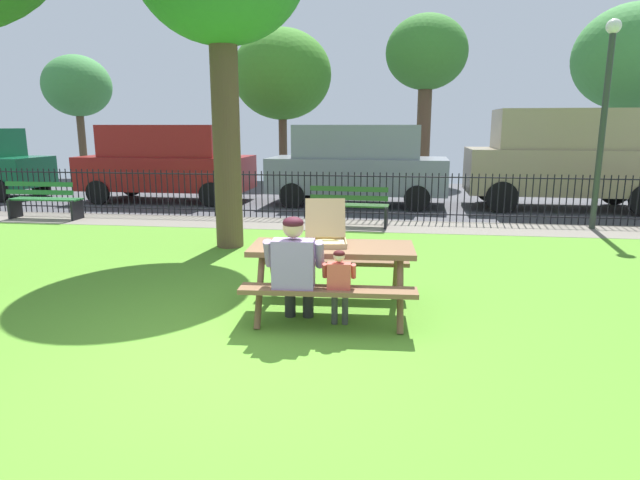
{
  "coord_description": "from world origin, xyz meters",
  "views": [
    {
      "loc": [
        1.39,
        -4.51,
        2.08
      ],
      "look_at": [
        0.57,
        1.6,
        0.75
      ],
      "focal_mm": 30.08,
      "sensor_mm": 36.0,
      "label": 1
    }
  ],
  "objects_px": {
    "adult_at_table": "(295,267)",
    "park_bench_center": "(350,207)",
    "child_at_table": "(339,281)",
    "far_tree_center": "(426,55)",
    "parked_car_left": "(167,161)",
    "far_tree_left": "(77,87)",
    "pizza_box_open": "(326,235)",
    "lamp_post_walkway": "(605,104)",
    "parked_car_center": "(358,163)",
    "pizza_slice_on_table": "(287,246)",
    "far_tree_midright": "(633,58)",
    "park_bench_left": "(44,201)",
    "parked_car_right": "(565,157)",
    "far_tree_midleft": "(282,75)",
    "picnic_table_foreground": "(332,261)"
  },
  "relations": [
    {
      "from": "far_tree_center",
      "to": "adult_at_table",
      "type": "bearing_deg",
      "value": -97.7
    },
    {
      "from": "pizza_slice_on_table",
      "to": "adult_at_table",
      "type": "relative_size",
      "value": 0.21
    },
    {
      "from": "far_tree_left",
      "to": "parked_car_left",
      "type": "bearing_deg",
      "value": -44.91
    },
    {
      "from": "child_at_table",
      "to": "far_tree_left",
      "type": "distance_m",
      "value": 19.44
    },
    {
      "from": "child_at_table",
      "to": "lamp_post_walkway",
      "type": "relative_size",
      "value": 0.21
    },
    {
      "from": "adult_at_table",
      "to": "parked_car_left",
      "type": "relative_size",
      "value": 0.26
    },
    {
      "from": "adult_at_table",
      "to": "park_bench_center",
      "type": "xyz_separation_m",
      "value": [
        0.1,
        5.76,
        -0.24
      ]
    },
    {
      "from": "pizza_slice_on_table",
      "to": "far_tree_midleft",
      "type": "xyz_separation_m",
      "value": [
        -3.05,
        14.67,
        3.12
      ]
    },
    {
      "from": "park_bench_left",
      "to": "park_bench_center",
      "type": "bearing_deg",
      "value": 0.0
    },
    {
      "from": "parked_car_right",
      "to": "far_tree_center",
      "type": "distance_m",
      "value": 7.64
    },
    {
      "from": "park_bench_left",
      "to": "picnic_table_foreground",
      "type": "bearing_deg",
      "value": -36.5
    },
    {
      "from": "child_at_table",
      "to": "far_tree_center",
      "type": "relative_size",
      "value": 0.15
    },
    {
      "from": "lamp_post_walkway",
      "to": "parked_car_left",
      "type": "height_order",
      "value": "lamp_post_walkway"
    },
    {
      "from": "park_bench_center",
      "to": "far_tree_midleft",
      "type": "relative_size",
      "value": 0.29
    },
    {
      "from": "child_at_table",
      "to": "far_tree_left",
      "type": "relative_size",
      "value": 0.18
    },
    {
      "from": "pizza_box_open",
      "to": "far_tree_left",
      "type": "distance_m",
      "value": 18.76
    },
    {
      "from": "adult_at_table",
      "to": "parked_car_left",
      "type": "height_order",
      "value": "parked_car_left"
    },
    {
      "from": "pizza_box_open",
      "to": "lamp_post_walkway",
      "type": "bearing_deg",
      "value": 49.19
    },
    {
      "from": "picnic_table_foreground",
      "to": "park_bench_left",
      "type": "distance_m",
      "value": 8.82
    },
    {
      "from": "pizza_box_open",
      "to": "adult_at_table",
      "type": "distance_m",
      "value": 0.7
    },
    {
      "from": "park_bench_left",
      "to": "lamp_post_walkway",
      "type": "distance_m",
      "value": 11.99
    },
    {
      "from": "far_tree_midleft",
      "to": "picnic_table_foreground",
      "type": "bearing_deg",
      "value": -76.39
    },
    {
      "from": "far_tree_midleft",
      "to": "far_tree_center",
      "type": "relative_size",
      "value": 0.94
    },
    {
      "from": "parked_car_center",
      "to": "far_tree_midleft",
      "type": "xyz_separation_m",
      "value": [
        -3.26,
        6.18,
        2.8
      ]
    },
    {
      "from": "park_bench_left",
      "to": "parked_car_right",
      "type": "height_order",
      "value": "parked_car_right"
    },
    {
      "from": "child_at_table",
      "to": "park_bench_left",
      "type": "height_order",
      "value": "child_at_table"
    },
    {
      "from": "parked_car_center",
      "to": "far_tree_left",
      "type": "distance_m",
      "value": 13.24
    },
    {
      "from": "pizza_box_open",
      "to": "lamp_post_walkway",
      "type": "distance_m",
      "value": 7.52
    },
    {
      "from": "park_bench_left",
      "to": "far_tree_midleft",
      "type": "xyz_separation_m",
      "value": [
        3.56,
        9.33,
        3.48
      ]
    },
    {
      "from": "lamp_post_walkway",
      "to": "parked_car_center",
      "type": "bearing_deg",
      "value": 151.38
    },
    {
      "from": "pizza_box_open",
      "to": "far_tree_left",
      "type": "height_order",
      "value": "far_tree_left"
    },
    {
      "from": "picnic_table_foreground",
      "to": "parked_car_center",
      "type": "bearing_deg",
      "value": 91.86
    },
    {
      "from": "park_bench_center",
      "to": "far_tree_left",
      "type": "height_order",
      "value": "far_tree_left"
    },
    {
      "from": "lamp_post_walkway",
      "to": "child_at_table",
      "type": "bearing_deg",
      "value": -126.47
    },
    {
      "from": "pizza_slice_on_table",
      "to": "lamp_post_walkway",
      "type": "xyz_separation_m",
      "value": [
        5.2,
        5.77,
        1.69
      ]
    },
    {
      "from": "lamp_post_walkway",
      "to": "far_tree_left",
      "type": "distance_m",
      "value": 18.73
    },
    {
      "from": "parked_car_left",
      "to": "far_tree_left",
      "type": "xyz_separation_m",
      "value": [
        -6.2,
        6.18,
        2.45
      ]
    },
    {
      "from": "picnic_table_foreground",
      "to": "park_bench_left",
      "type": "relative_size",
      "value": 1.16
    },
    {
      "from": "park_bench_center",
      "to": "far_tree_midright",
      "type": "relative_size",
      "value": 0.27
    },
    {
      "from": "park_bench_left",
      "to": "far_tree_midright",
      "type": "distance_m",
      "value": 18.68
    },
    {
      "from": "adult_at_table",
      "to": "parked_car_center",
      "type": "distance_m",
      "value": 8.93
    },
    {
      "from": "picnic_table_foreground",
      "to": "park_bench_center",
      "type": "distance_m",
      "value": 5.25
    },
    {
      "from": "lamp_post_walkway",
      "to": "parked_car_right",
      "type": "relative_size",
      "value": 0.85
    },
    {
      "from": "child_at_table",
      "to": "far_tree_midright",
      "type": "distance_m",
      "value": 17.73
    },
    {
      "from": "pizza_slice_on_table",
      "to": "far_tree_center",
      "type": "xyz_separation_m",
      "value": [
        2.2,
        14.67,
        3.72
      ]
    },
    {
      "from": "pizza_slice_on_table",
      "to": "parked_car_left",
      "type": "distance_m",
      "value": 9.89
    },
    {
      "from": "parked_car_left",
      "to": "far_tree_midright",
      "type": "bearing_deg",
      "value": 23.59
    },
    {
      "from": "parked_car_right",
      "to": "far_tree_center",
      "type": "xyz_separation_m",
      "value": [
        -3.16,
        6.18,
        3.19
      ]
    },
    {
      "from": "parked_car_right",
      "to": "far_tree_center",
      "type": "height_order",
      "value": "far_tree_center"
    },
    {
      "from": "adult_at_table",
      "to": "lamp_post_walkway",
      "type": "bearing_deg",
      "value": 50.85
    }
  ]
}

